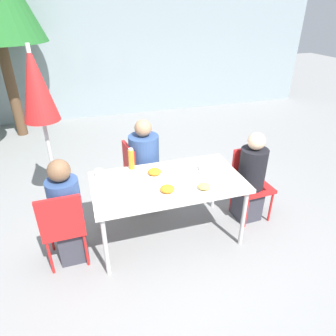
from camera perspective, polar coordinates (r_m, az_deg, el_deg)
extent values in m
plane|color=gray|center=(3.57, 0.00, -12.62)|extent=(24.00, 24.00, 0.00)
cube|color=#89999E|center=(7.29, -11.53, 21.42)|extent=(10.00, 0.20, 3.00)
cube|color=silver|center=(3.14, 0.00, -2.72)|extent=(1.58, 0.86, 0.04)
cylinder|color=#B7B7B7|center=(2.97, -11.79, -14.51)|extent=(0.04, 0.04, 0.70)
cylinder|color=#B7B7B7|center=(3.34, 14.14, -9.32)|extent=(0.04, 0.04, 0.70)
cylinder|color=#B7B7B7|center=(3.55, -13.17, -6.56)|extent=(0.04, 0.04, 0.70)
cylinder|color=#B7B7B7|center=(3.86, 8.77, -2.99)|extent=(0.04, 0.04, 0.70)
cube|color=red|center=(3.20, -19.14, -10.25)|extent=(0.41, 0.41, 0.04)
cube|color=red|center=(2.92, -19.77, -8.88)|extent=(0.40, 0.05, 0.42)
cylinder|color=red|center=(3.49, -21.44, -11.81)|extent=(0.03, 0.03, 0.41)
cylinder|color=red|center=(3.46, -15.79, -11.02)|extent=(0.03, 0.03, 0.41)
cylinder|color=red|center=(3.23, -21.50, -15.60)|extent=(0.03, 0.03, 0.41)
cylinder|color=red|center=(3.20, -15.30, -14.77)|extent=(0.03, 0.03, 0.41)
cube|color=#383842|center=(3.32, -17.70, -12.87)|extent=(0.28, 0.28, 0.45)
cylinder|color=navy|center=(3.05, -18.99, -6.22)|extent=(0.30, 0.30, 0.49)
sphere|color=brown|center=(2.87, -20.08, -0.47)|extent=(0.21, 0.21, 0.21)
cube|color=red|center=(3.75, 15.88, -3.47)|extent=(0.42, 0.42, 0.04)
cube|color=red|center=(3.77, 14.81, 0.86)|extent=(0.40, 0.06, 0.42)
cylinder|color=red|center=(3.86, 18.94, -7.04)|extent=(0.03, 0.03, 0.41)
cylinder|color=red|center=(3.67, 14.69, -8.26)|extent=(0.03, 0.03, 0.41)
cylinder|color=red|center=(4.07, 16.12, -4.49)|extent=(0.03, 0.03, 0.41)
cylinder|color=red|center=(3.90, 11.99, -5.51)|extent=(0.03, 0.03, 0.41)
cube|color=#383842|center=(3.83, 14.86, -6.20)|extent=(0.29, 0.29, 0.45)
cylinder|color=black|center=(3.60, 15.77, -0.07)|extent=(0.31, 0.31, 0.49)
sphere|color=beige|center=(3.45, 16.52, 4.91)|extent=(0.20, 0.20, 0.20)
cube|color=red|center=(3.88, -4.66, -1.26)|extent=(0.45, 0.45, 0.04)
cube|color=red|center=(3.71, -7.42, 1.23)|extent=(0.09, 0.40, 0.42)
cylinder|color=red|center=(4.18, -3.21, -2.37)|extent=(0.03, 0.03, 0.41)
cylinder|color=red|center=(3.91, -1.30, -4.69)|extent=(0.03, 0.03, 0.41)
cylinder|color=red|center=(4.08, -7.63, -3.40)|extent=(0.03, 0.03, 0.41)
cylinder|color=red|center=(3.81, -6.00, -5.87)|extent=(0.03, 0.03, 0.41)
cube|color=#473D33|center=(3.94, -4.28, -4.15)|extent=(0.37, 0.37, 0.45)
cylinder|color=navy|center=(3.70, -4.56, 2.25)|extent=(0.37, 0.37, 0.53)
sphere|color=#9E7556|center=(3.55, -4.79, 7.58)|extent=(0.20, 0.20, 0.20)
cylinder|color=#333333|center=(4.19, -19.63, -7.02)|extent=(0.36, 0.36, 0.05)
cylinder|color=#BCBCBC|center=(3.73, -22.09, 5.42)|extent=(0.04, 0.04, 2.02)
cone|color=red|center=(3.56, -23.91, 14.43)|extent=(0.39, 0.39, 0.80)
cylinder|color=white|center=(3.23, -2.56, -1.26)|extent=(0.26, 0.26, 0.01)
ellipsoid|color=orange|center=(3.21, -2.58, -0.70)|extent=(0.15, 0.15, 0.06)
cylinder|color=white|center=(2.94, -0.11, -4.57)|extent=(0.26, 0.26, 0.01)
ellipsoid|color=orange|center=(2.92, -0.11, -3.98)|extent=(0.14, 0.14, 0.06)
cylinder|color=white|center=(3.00, 6.87, -4.03)|extent=(0.23, 0.23, 0.01)
ellipsoid|color=tan|center=(2.98, 6.90, -3.51)|extent=(0.13, 0.13, 0.05)
cylinder|color=#B7751E|center=(3.33, -7.01, 1.66)|extent=(0.07, 0.07, 0.23)
cylinder|color=white|center=(3.28, -7.14, 3.57)|extent=(0.05, 0.05, 0.02)
cylinder|color=white|center=(3.26, -13.07, -0.97)|extent=(0.08, 0.08, 0.08)
cylinder|color=white|center=(3.34, 7.56, 0.07)|extent=(0.19, 0.19, 0.06)
cylinder|color=brown|center=(6.67, -27.48, 12.80)|extent=(0.20, 0.20, 1.76)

